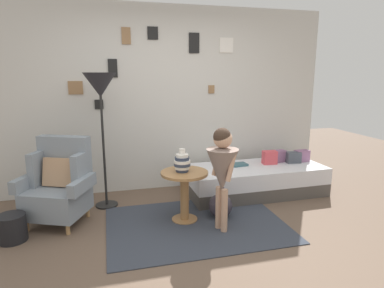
{
  "coord_description": "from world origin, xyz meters",
  "views": [
    {
      "loc": [
        -0.82,
        -2.77,
        1.68
      ],
      "look_at": [
        0.15,
        0.95,
        0.85
      ],
      "focal_mm": 30.88,
      "sensor_mm": 36.0,
      "label": 1
    }
  ],
  "objects_px": {
    "person_child": "(222,166)",
    "magazine_basket": "(12,228)",
    "side_table": "(184,186)",
    "demijohn_near": "(220,205)",
    "book_on_daybed": "(239,164)",
    "daybed": "(255,180)",
    "floor_lamp": "(100,91)",
    "vase_striped": "(182,162)",
    "armchair": "(59,185)"
  },
  "relations": [
    {
      "from": "person_child",
      "to": "magazine_basket",
      "type": "height_order",
      "value": "person_child"
    },
    {
      "from": "side_table",
      "to": "demijohn_near",
      "type": "relative_size",
      "value": 1.6
    },
    {
      "from": "side_table",
      "to": "book_on_daybed",
      "type": "relative_size",
      "value": 2.67
    },
    {
      "from": "side_table",
      "to": "daybed",
      "type": "bearing_deg",
      "value": 27.19
    },
    {
      "from": "floor_lamp",
      "to": "person_child",
      "type": "bearing_deg",
      "value": -40.34
    },
    {
      "from": "daybed",
      "to": "person_child",
      "type": "distance_m",
      "value": 1.37
    },
    {
      "from": "demijohn_near",
      "to": "magazine_basket",
      "type": "height_order",
      "value": "demijohn_near"
    },
    {
      "from": "side_table",
      "to": "floor_lamp",
      "type": "bearing_deg",
      "value": 142.26
    },
    {
      "from": "vase_striped",
      "to": "person_child",
      "type": "bearing_deg",
      "value": -45.97
    },
    {
      "from": "magazine_basket",
      "to": "floor_lamp",
      "type": "bearing_deg",
      "value": 37.12
    },
    {
      "from": "daybed",
      "to": "vase_striped",
      "type": "xyz_separation_m",
      "value": [
        -1.19,
        -0.59,
        0.49
      ]
    },
    {
      "from": "vase_striped",
      "to": "demijohn_near",
      "type": "xyz_separation_m",
      "value": [
        0.45,
        -0.04,
        -0.55
      ]
    },
    {
      "from": "vase_striped",
      "to": "floor_lamp",
      "type": "distance_m",
      "value": 1.33
    },
    {
      "from": "armchair",
      "to": "book_on_daybed",
      "type": "distance_m",
      "value": 2.36
    },
    {
      "from": "daybed",
      "to": "floor_lamp",
      "type": "relative_size",
      "value": 1.14
    },
    {
      "from": "book_on_daybed",
      "to": "side_table",
      "type": "bearing_deg",
      "value": -143.95
    },
    {
      "from": "side_table",
      "to": "armchair",
      "type": "bearing_deg",
      "value": 166.08
    },
    {
      "from": "vase_striped",
      "to": "person_child",
      "type": "height_order",
      "value": "person_child"
    },
    {
      "from": "book_on_daybed",
      "to": "demijohn_near",
      "type": "xyz_separation_m",
      "value": [
        -0.53,
        -0.72,
        -0.27
      ]
    },
    {
      "from": "magazine_basket",
      "to": "book_on_daybed",
      "type": "bearing_deg",
      "value": 14.73
    },
    {
      "from": "daybed",
      "to": "magazine_basket",
      "type": "relative_size",
      "value": 6.83
    },
    {
      "from": "book_on_daybed",
      "to": "demijohn_near",
      "type": "distance_m",
      "value": 0.93
    },
    {
      "from": "side_table",
      "to": "floor_lamp",
      "type": "distance_m",
      "value": 1.53
    },
    {
      "from": "vase_striped",
      "to": "magazine_basket",
      "type": "bearing_deg",
      "value": -178.52
    },
    {
      "from": "floor_lamp",
      "to": "book_on_daybed",
      "type": "bearing_deg",
      "value": 0.66
    },
    {
      "from": "armchair",
      "to": "book_on_daybed",
      "type": "bearing_deg",
      "value": 8.67
    },
    {
      "from": "side_table",
      "to": "demijohn_near",
      "type": "xyz_separation_m",
      "value": [
        0.43,
        -0.02,
        -0.27
      ]
    },
    {
      "from": "vase_striped",
      "to": "person_child",
      "type": "distance_m",
      "value": 0.5
    },
    {
      "from": "daybed",
      "to": "demijohn_near",
      "type": "relative_size",
      "value": 5.21
    },
    {
      "from": "floor_lamp",
      "to": "person_child",
      "type": "relative_size",
      "value": 1.49
    },
    {
      "from": "vase_striped",
      "to": "person_child",
      "type": "relative_size",
      "value": 0.23
    },
    {
      "from": "side_table",
      "to": "vase_striped",
      "type": "height_order",
      "value": "vase_striped"
    },
    {
      "from": "vase_striped",
      "to": "book_on_daybed",
      "type": "distance_m",
      "value": 1.22
    },
    {
      "from": "floor_lamp",
      "to": "magazine_basket",
      "type": "xyz_separation_m",
      "value": [
        -0.93,
        -0.71,
        -1.33
      ]
    },
    {
      "from": "daybed",
      "to": "vase_striped",
      "type": "relative_size",
      "value": 7.25
    },
    {
      "from": "person_child",
      "to": "demijohn_near",
      "type": "distance_m",
      "value": 0.67
    },
    {
      "from": "floor_lamp",
      "to": "book_on_daybed",
      "type": "relative_size",
      "value": 7.66
    },
    {
      "from": "person_child",
      "to": "demijohn_near",
      "type": "relative_size",
      "value": 3.08
    },
    {
      "from": "armchair",
      "to": "magazine_basket",
      "type": "height_order",
      "value": "armchair"
    },
    {
      "from": "vase_striped",
      "to": "book_on_daybed",
      "type": "height_order",
      "value": "vase_striped"
    },
    {
      "from": "person_child",
      "to": "book_on_daybed",
      "type": "relative_size",
      "value": 5.15
    },
    {
      "from": "book_on_daybed",
      "to": "magazine_basket",
      "type": "xyz_separation_m",
      "value": [
        -2.76,
        -0.73,
        -0.28
      ]
    },
    {
      "from": "demijohn_near",
      "to": "side_table",
      "type": "bearing_deg",
      "value": 177.41
    },
    {
      "from": "person_child",
      "to": "demijohn_near",
      "type": "xyz_separation_m",
      "value": [
        0.1,
        0.32,
        -0.58
      ]
    },
    {
      "from": "floor_lamp",
      "to": "person_child",
      "type": "distance_m",
      "value": 1.74
    },
    {
      "from": "book_on_daybed",
      "to": "magazine_basket",
      "type": "bearing_deg",
      "value": -165.27
    },
    {
      "from": "side_table",
      "to": "vase_striped",
      "type": "xyz_separation_m",
      "value": [
        -0.02,
        0.02,
        0.28
      ]
    },
    {
      "from": "magazine_basket",
      "to": "demijohn_near",
      "type": "bearing_deg",
      "value": 0.26
    },
    {
      "from": "armchair",
      "to": "demijohn_near",
      "type": "xyz_separation_m",
      "value": [
        1.81,
        -0.36,
        -0.29
      ]
    },
    {
      "from": "armchair",
      "to": "daybed",
      "type": "distance_m",
      "value": 2.57
    }
  ]
}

